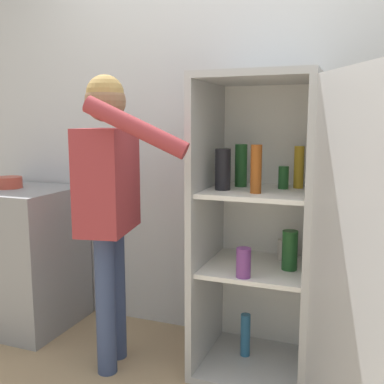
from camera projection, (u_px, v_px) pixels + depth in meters
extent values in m
cube|color=silver|center=(240.00, 135.00, 2.71)|extent=(7.00, 0.06, 2.55)
cube|color=#B7BABC|center=(255.00, 363.00, 2.51)|extent=(0.61, 0.59, 0.04)
cube|color=#B7BABC|center=(261.00, 78.00, 2.27)|extent=(0.61, 0.59, 0.04)
cube|color=white|center=(268.00, 217.00, 2.65)|extent=(0.61, 0.03, 1.52)
cube|color=#B7BABC|center=(207.00, 223.00, 2.50)|extent=(0.04, 0.59, 1.52)
cube|color=#B7BABC|center=(314.00, 232.00, 2.29)|extent=(0.04, 0.59, 1.52)
cube|color=white|center=(257.00, 267.00, 2.43)|extent=(0.54, 0.52, 0.02)
cube|color=white|center=(259.00, 192.00, 2.36)|extent=(0.54, 0.52, 0.02)
cube|color=#B7BABC|center=(349.00, 269.00, 1.72)|extent=(0.34, 0.55, 1.52)
cylinder|color=#1E5123|center=(290.00, 250.00, 2.34)|extent=(0.08, 0.08, 0.21)
cylinder|color=#1E5123|center=(241.00, 165.00, 2.47)|extent=(0.07, 0.07, 0.23)
cylinder|color=#723884|center=(244.00, 263.00, 2.23)|extent=(0.07, 0.07, 0.15)
cylinder|color=#9E4C19|center=(256.00, 169.00, 2.23)|extent=(0.06, 0.06, 0.24)
cylinder|color=#B78C1E|center=(299.00, 167.00, 2.41)|extent=(0.05, 0.05, 0.23)
cylinder|color=black|center=(223.00, 169.00, 2.35)|extent=(0.08, 0.08, 0.22)
cylinder|color=#1E5123|center=(283.00, 178.00, 2.39)|extent=(0.05, 0.05, 0.12)
cylinder|color=beige|center=(284.00, 249.00, 2.52)|extent=(0.07, 0.07, 0.12)
cylinder|color=teal|center=(245.00, 335.00, 2.54)|extent=(0.05, 0.05, 0.24)
cylinder|color=#384770|center=(116.00, 293.00, 2.56)|extent=(0.11, 0.11, 0.77)
cylinder|color=#384770|center=(106.00, 305.00, 2.40)|extent=(0.11, 0.11, 0.77)
cube|color=#9E3338|center=(108.00, 180.00, 2.38)|extent=(0.31, 0.45, 0.55)
sphere|color=#8C6647|center=(105.00, 101.00, 2.31)|extent=(0.21, 0.21, 0.21)
sphere|color=#AD894C|center=(105.00, 94.00, 2.31)|extent=(0.20, 0.20, 0.20)
cylinder|color=#9E3338|center=(122.00, 180.00, 2.61)|extent=(0.08, 0.08, 0.51)
cylinder|color=#9E3338|center=(136.00, 127.00, 2.07)|extent=(0.51, 0.18, 0.29)
cube|color=gray|center=(25.00, 257.00, 2.99)|extent=(0.64, 0.61, 0.92)
cylinder|color=#B24738|center=(8.00, 182.00, 2.95)|extent=(0.18, 0.18, 0.07)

